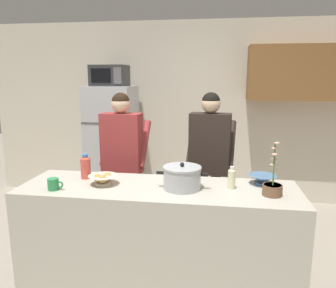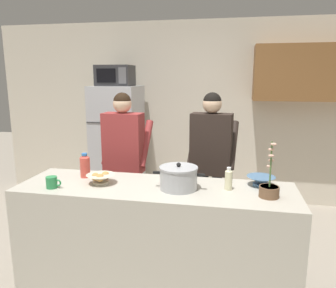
{
  "view_description": "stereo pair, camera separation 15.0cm",
  "coord_description": "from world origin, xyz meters",
  "px_view_note": "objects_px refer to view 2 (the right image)",
  "views": [
    {
      "loc": [
        0.46,
        -2.52,
        1.81
      ],
      "look_at": [
        0.0,
        0.55,
        1.17
      ],
      "focal_mm": 34.76,
      "sensor_mm": 36.0,
      "label": 1
    },
    {
      "loc": [
        0.61,
        -2.5,
        1.81
      ],
      "look_at": [
        0.0,
        0.55,
        1.17
      ],
      "focal_mm": 34.76,
      "sensor_mm": 36.0,
      "label": 2
    }
  ],
  "objects_px": {
    "bottle_mid_counter": "(85,166)",
    "refrigerator": "(118,145)",
    "microwave": "(115,76)",
    "potted_orchid": "(269,189)",
    "empty_bowl": "(261,180)",
    "bottle_near_edge": "(229,179)",
    "cooking_pot": "(179,178)",
    "coffee_mug": "(52,182)",
    "bread_bowl": "(101,178)",
    "person_near_pot": "(124,151)",
    "person_by_sink": "(211,152)"
  },
  "relations": [
    {
      "from": "bread_bowl",
      "to": "empty_bowl",
      "type": "relative_size",
      "value": 1.04
    },
    {
      "from": "refrigerator",
      "to": "bread_bowl",
      "type": "distance_m",
      "value": 1.94
    },
    {
      "from": "bread_bowl",
      "to": "microwave",
      "type": "bearing_deg",
      "value": 105.87
    },
    {
      "from": "person_near_pot",
      "to": "bottle_mid_counter",
      "type": "height_order",
      "value": "person_near_pot"
    },
    {
      "from": "microwave",
      "to": "person_by_sink",
      "type": "height_order",
      "value": "microwave"
    },
    {
      "from": "cooking_pot",
      "to": "empty_bowl",
      "type": "bearing_deg",
      "value": 17.7
    },
    {
      "from": "microwave",
      "to": "person_by_sink",
      "type": "xyz_separation_m",
      "value": [
        1.4,
        -0.98,
        -0.79
      ]
    },
    {
      "from": "bottle_near_edge",
      "to": "microwave",
      "type": "bearing_deg",
      "value": 131.75
    },
    {
      "from": "bottle_near_edge",
      "to": "bottle_mid_counter",
      "type": "relative_size",
      "value": 0.84
    },
    {
      "from": "person_near_pot",
      "to": "potted_orchid",
      "type": "height_order",
      "value": "person_near_pot"
    },
    {
      "from": "microwave",
      "to": "person_near_pot",
      "type": "relative_size",
      "value": 0.29
    },
    {
      "from": "potted_orchid",
      "to": "person_by_sink",
      "type": "bearing_deg",
      "value": 118.7
    },
    {
      "from": "coffee_mug",
      "to": "potted_orchid",
      "type": "relative_size",
      "value": 0.31
    },
    {
      "from": "person_near_pot",
      "to": "potted_orchid",
      "type": "relative_size",
      "value": 3.86
    },
    {
      "from": "cooking_pot",
      "to": "bottle_near_edge",
      "type": "height_order",
      "value": "cooking_pot"
    },
    {
      "from": "bread_bowl",
      "to": "empty_bowl",
      "type": "height_order",
      "value": "bread_bowl"
    },
    {
      "from": "person_by_sink",
      "to": "coffee_mug",
      "type": "height_order",
      "value": "person_by_sink"
    },
    {
      "from": "microwave",
      "to": "person_near_pot",
      "type": "height_order",
      "value": "microwave"
    },
    {
      "from": "microwave",
      "to": "cooking_pot",
      "type": "height_order",
      "value": "microwave"
    },
    {
      "from": "empty_bowl",
      "to": "bottle_near_edge",
      "type": "relative_size",
      "value": 1.26
    },
    {
      "from": "microwave",
      "to": "potted_orchid",
      "type": "xyz_separation_m",
      "value": [
        1.9,
        -1.89,
        -0.84
      ]
    },
    {
      "from": "person_near_pot",
      "to": "cooking_pot",
      "type": "distance_m",
      "value": 1.05
    },
    {
      "from": "potted_orchid",
      "to": "microwave",
      "type": "bearing_deg",
      "value": 135.06
    },
    {
      "from": "cooking_pot",
      "to": "bottle_mid_counter",
      "type": "distance_m",
      "value": 0.9
    },
    {
      "from": "bottle_near_edge",
      "to": "bottle_mid_counter",
      "type": "xyz_separation_m",
      "value": [
        -1.28,
        0.09,
        0.02
      ]
    },
    {
      "from": "bottle_mid_counter",
      "to": "bottle_near_edge",
      "type": "bearing_deg",
      "value": -4.03
    },
    {
      "from": "microwave",
      "to": "bottle_mid_counter",
      "type": "height_order",
      "value": "microwave"
    },
    {
      "from": "person_by_sink",
      "to": "bottle_near_edge",
      "type": "distance_m",
      "value": 0.83
    },
    {
      "from": "bottle_near_edge",
      "to": "cooking_pot",
      "type": "bearing_deg",
      "value": -171.5
    },
    {
      "from": "bottle_mid_counter",
      "to": "potted_orchid",
      "type": "height_order",
      "value": "potted_orchid"
    },
    {
      "from": "person_near_pot",
      "to": "microwave",
      "type": "bearing_deg",
      "value": 113.61
    },
    {
      "from": "refrigerator",
      "to": "bottle_near_edge",
      "type": "bearing_deg",
      "value": -48.6
    },
    {
      "from": "person_by_sink",
      "to": "cooking_pot",
      "type": "height_order",
      "value": "person_by_sink"
    },
    {
      "from": "microwave",
      "to": "empty_bowl",
      "type": "relative_size",
      "value": 2.04
    },
    {
      "from": "person_by_sink",
      "to": "coffee_mug",
      "type": "distance_m",
      "value": 1.61
    },
    {
      "from": "coffee_mug",
      "to": "bottle_mid_counter",
      "type": "xyz_separation_m",
      "value": [
        0.14,
        0.33,
        0.06
      ]
    },
    {
      "from": "coffee_mug",
      "to": "bottle_near_edge",
      "type": "distance_m",
      "value": 1.44
    },
    {
      "from": "bottle_mid_counter",
      "to": "microwave",
      "type": "bearing_deg",
      "value": 100.44
    },
    {
      "from": "person_near_pot",
      "to": "bottle_near_edge",
      "type": "distance_m",
      "value": 1.32
    },
    {
      "from": "refrigerator",
      "to": "microwave",
      "type": "distance_m",
      "value": 0.99
    },
    {
      "from": "refrigerator",
      "to": "potted_orchid",
      "type": "bearing_deg",
      "value": -45.27
    },
    {
      "from": "cooking_pot",
      "to": "bread_bowl",
      "type": "distance_m",
      "value": 0.67
    },
    {
      "from": "bottle_mid_counter",
      "to": "refrigerator",
      "type": "bearing_deg",
      "value": 100.32
    },
    {
      "from": "bottle_near_edge",
      "to": "bottle_mid_counter",
      "type": "height_order",
      "value": "bottle_mid_counter"
    },
    {
      "from": "microwave",
      "to": "cooking_pot",
      "type": "relative_size",
      "value": 1.14
    },
    {
      "from": "empty_bowl",
      "to": "bottle_near_edge",
      "type": "xyz_separation_m",
      "value": [
        -0.26,
        -0.15,
        0.04
      ]
    },
    {
      "from": "bread_bowl",
      "to": "potted_orchid",
      "type": "relative_size",
      "value": 0.57
    },
    {
      "from": "refrigerator",
      "to": "coffee_mug",
      "type": "bearing_deg",
      "value": -85.09
    },
    {
      "from": "person_by_sink",
      "to": "potted_orchid",
      "type": "relative_size",
      "value": 3.88
    },
    {
      "from": "refrigerator",
      "to": "bottle_mid_counter",
      "type": "xyz_separation_m",
      "value": [
        0.31,
        -1.72,
        0.18
      ]
    }
  ]
}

